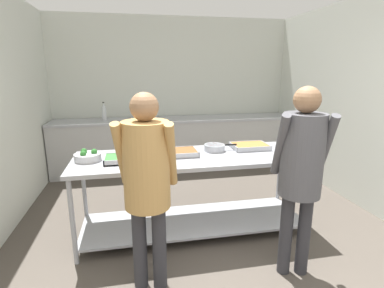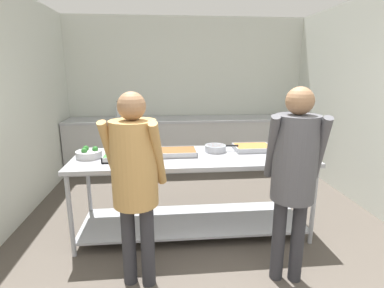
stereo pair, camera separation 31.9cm
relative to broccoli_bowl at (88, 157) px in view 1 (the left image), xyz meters
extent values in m
cube|color=silver|center=(1.20, 2.54, 0.41)|extent=(4.35, 0.06, 2.65)
cube|color=silver|center=(3.35, 0.36, 0.41)|extent=(0.06, 4.48, 2.65)
cube|color=#A8A8A8|center=(1.20, 2.17, -0.47)|extent=(4.19, 0.62, 0.88)
cube|color=#9EA0A8|center=(1.20, 2.17, -0.02)|extent=(4.19, 0.65, 0.04)
cube|color=black|center=(0.69, 2.17, -0.01)|extent=(0.43, 0.43, 0.02)
cube|color=#9EA0A8|center=(1.06, -0.03, -0.06)|extent=(2.46, 0.82, 0.04)
cube|color=#9EA0A8|center=(1.06, -0.03, -0.79)|extent=(2.38, 0.74, 0.02)
cylinder|color=#9EA0A8|center=(-0.12, -0.39, -0.50)|extent=(0.04, 0.04, 0.83)
cylinder|color=#9EA0A8|center=(2.24, -0.39, -0.50)|extent=(0.04, 0.04, 0.83)
cylinder|color=#9EA0A8|center=(-0.12, 0.33, -0.50)|extent=(0.04, 0.04, 0.83)
cylinder|color=#9EA0A8|center=(2.24, 0.33, -0.50)|extent=(0.04, 0.04, 0.83)
cylinder|color=#B2B2B7|center=(0.00, 0.00, -0.01)|extent=(0.26, 0.26, 0.07)
sphere|color=#2D702D|center=(0.06, 0.01, 0.04)|extent=(0.06, 0.06, 0.06)
sphere|color=#2D702D|center=(-0.04, 0.04, 0.04)|extent=(0.06, 0.06, 0.06)
sphere|color=#2D702D|center=(-0.03, -0.05, 0.04)|extent=(0.06, 0.06, 0.06)
cube|color=#9EA0A8|center=(0.40, -0.09, -0.04)|extent=(0.47, 0.28, 0.01)
cube|color=#387A38|center=(0.40, -0.09, -0.01)|extent=(0.45, 0.26, 0.04)
cube|color=#9EA0A8|center=(0.40, -0.22, -0.01)|extent=(0.47, 0.01, 0.05)
cube|color=#9EA0A8|center=(0.40, 0.04, -0.01)|extent=(0.47, 0.01, 0.05)
cube|color=#9EA0A8|center=(0.17, -0.09, -0.01)|extent=(0.01, 0.28, 0.05)
cube|color=#9EA0A8|center=(0.63, -0.09, -0.01)|extent=(0.01, 0.28, 0.05)
cube|color=#9EA0A8|center=(0.89, 0.02, -0.04)|extent=(0.43, 0.31, 0.01)
cube|color=brown|center=(0.89, 0.02, -0.01)|extent=(0.41, 0.28, 0.04)
cube|color=#9EA0A8|center=(0.89, -0.12, -0.01)|extent=(0.43, 0.01, 0.05)
cube|color=#9EA0A8|center=(0.89, 0.17, -0.01)|extent=(0.43, 0.01, 0.05)
cube|color=#9EA0A8|center=(0.68, 0.02, -0.01)|extent=(0.01, 0.31, 0.05)
cube|color=#9EA0A8|center=(1.10, 0.02, -0.01)|extent=(0.01, 0.31, 0.05)
cylinder|color=#9EA0A8|center=(1.32, 0.11, -0.01)|extent=(0.23, 0.23, 0.07)
cylinder|color=#B7472D|center=(1.32, 0.11, 0.02)|extent=(0.20, 0.20, 0.01)
cylinder|color=black|center=(1.51, 0.11, 0.02)|extent=(0.14, 0.02, 0.02)
cube|color=#9EA0A8|center=(1.74, 0.13, -0.04)|extent=(0.40, 0.31, 0.01)
cube|color=#9E6B33|center=(1.74, 0.13, -0.01)|extent=(0.38, 0.29, 0.04)
cube|color=#9EA0A8|center=(1.74, -0.02, -0.01)|extent=(0.40, 0.01, 0.05)
cube|color=#9EA0A8|center=(1.74, 0.28, -0.01)|extent=(0.40, 0.01, 0.05)
cube|color=#9EA0A8|center=(1.55, 0.13, -0.01)|extent=(0.01, 0.31, 0.05)
cube|color=#9EA0A8|center=(1.94, 0.13, -0.01)|extent=(0.01, 0.31, 0.05)
cylinder|color=white|center=(2.12, -0.22, -0.04)|extent=(0.27, 0.27, 0.01)
cylinder|color=white|center=(2.12, -0.22, -0.02)|extent=(0.27, 0.27, 0.01)
cylinder|color=white|center=(2.12, -0.22, -0.01)|extent=(0.27, 0.27, 0.01)
cylinder|color=white|center=(2.12, -0.22, 0.00)|extent=(0.27, 0.27, 0.01)
cylinder|color=white|center=(2.12, -0.22, 0.01)|extent=(0.26, 0.26, 0.01)
cylinder|color=#2D2D33|center=(1.70, -0.87, -0.54)|extent=(0.11, 0.11, 0.73)
cylinder|color=#2D2D33|center=(1.85, -0.90, -0.54)|extent=(0.11, 0.11, 0.73)
cylinder|color=#4C4C51|center=(1.60, -0.84, 0.24)|extent=(0.14, 0.31, 0.55)
cylinder|color=#4C4C51|center=(1.95, -0.93, 0.24)|extent=(0.14, 0.31, 0.55)
cylinder|color=#4C4C51|center=(1.77, -0.89, 0.16)|extent=(0.34, 0.34, 0.68)
sphere|color=#8C6647|center=(1.77, -0.89, 0.61)|extent=(0.21, 0.21, 0.21)
cylinder|color=#2D2D33|center=(0.46, -0.80, -0.55)|extent=(0.11, 0.11, 0.72)
cylinder|color=#2D2D33|center=(0.61, -0.84, -0.55)|extent=(0.11, 0.11, 0.72)
cylinder|color=tan|center=(0.36, -0.78, 0.22)|extent=(0.14, 0.31, 0.54)
cylinder|color=tan|center=(0.72, -0.86, 0.22)|extent=(0.14, 0.31, 0.54)
cylinder|color=tan|center=(0.54, -0.82, 0.14)|extent=(0.35, 0.35, 0.66)
sphere|color=#8C6647|center=(0.54, -0.82, 0.57)|extent=(0.21, 0.21, 0.21)
cylinder|color=silver|center=(-0.01, 2.20, 0.11)|extent=(0.07, 0.07, 0.21)
cone|color=silver|center=(-0.01, 2.20, 0.25)|extent=(0.06, 0.06, 0.08)
cylinder|color=black|center=(-0.01, 2.20, 0.30)|extent=(0.03, 0.03, 0.02)
camera|label=1|loc=(0.45, -2.97, 0.83)|focal=28.00mm
camera|label=2|loc=(0.77, -3.02, 0.83)|focal=28.00mm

